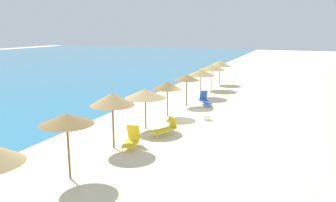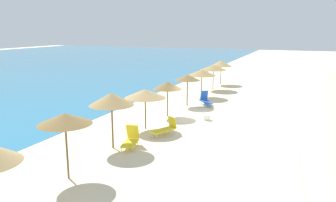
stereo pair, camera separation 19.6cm
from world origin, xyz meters
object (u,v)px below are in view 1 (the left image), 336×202
object	(u,v)px
beach_umbrella_6	(201,73)
beach_umbrella_7	(212,67)
beach_umbrella_1	(67,119)
beach_umbrella_2	(112,99)
lounge_chair_0	(205,100)
lounge_chair_1	(132,139)
cooler_box	(207,117)
beach_umbrella_8	(220,63)
lounge_chair_2	(166,128)
beach_umbrella_5	(187,78)
beach_umbrella_3	(145,94)
beach_umbrella_4	(167,85)

from	to	relation	value
beach_umbrella_6	beach_umbrella_7	world-z (taller)	beach_umbrella_7
beach_umbrella_1	beach_umbrella_2	xyz separation A→B (m)	(3.87, 0.22, 0.04)
beach_umbrella_2	lounge_chair_0	world-z (taller)	beach_umbrella_2
lounge_chair_1	cooler_box	size ratio (longest dim) A/B	3.86
beach_umbrella_8	lounge_chair_0	world-z (taller)	beach_umbrella_8
lounge_chair_2	cooler_box	world-z (taller)	lounge_chair_2
beach_umbrella_5	lounge_chair_0	bearing A→B (deg)	-64.09
lounge_chair_1	beach_umbrella_7	bearing A→B (deg)	-102.03
beach_umbrella_1	lounge_chair_0	world-z (taller)	beach_umbrella_1
beach_umbrella_3	beach_umbrella_7	xyz separation A→B (m)	(14.94, -0.28, 0.04)
beach_umbrella_3	beach_umbrella_5	xyz separation A→B (m)	(7.13, -0.23, 0.05)
beach_umbrella_5	cooler_box	xyz separation A→B (m)	(-3.69, -2.72, -2.09)
beach_umbrella_5	lounge_chair_0	distance (m)	2.37
beach_umbrella_8	lounge_chair_0	bearing A→B (deg)	-172.57
beach_umbrella_2	beach_umbrella_5	world-z (taller)	beach_umbrella_2
beach_umbrella_4	lounge_chair_0	xyz separation A→B (m)	(4.36, -1.55, -1.75)
beach_umbrella_8	lounge_chair_0	size ratio (longest dim) A/B	1.56
beach_umbrella_1	lounge_chair_2	bearing A→B (deg)	-11.77
beach_umbrella_8	beach_umbrella_1	bearing A→B (deg)	179.91
lounge_chair_2	beach_umbrella_7	bearing A→B (deg)	-61.11
beach_umbrella_6	lounge_chair_1	distance (m)	14.26
beach_umbrella_8	beach_umbrella_6	bearing A→B (deg)	-179.24
cooler_box	beach_umbrella_8	bearing A→B (deg)	10.34
beach_umbrella_1	beach_umbrella_5	distance (m)	14.71
cooler_box	lounge_chair_1	bearing A→B (deg)	161.74
beach_umbrella_2	lounge_chair_0	xyz separation A→B (m)	(11.51, -1.66, -2.15)
beach_umbrella_5	cooler_box	distance (m)	5.04
beach_umbrella_4	beach_umbrella_7	size ratio (longest dim) A/B	0.94
lounge_chair_0	cooler_box	size ratio (longest dim) A/B	4.20
beach_umbrella_5	lounge_chair_1	size ratio (longest dim) A/B	1.61
beach_umbrella_7	lounge_chair_1	distance (m)	18.30
beach_umbrella_6	beach_umbrella_5	bearing A→B (deg)	179.00
beach_umbrella_3	beach_umbrella_7	size ratio (longest dim) A/B	0.96
beach_umbrella_4	lounge_chair_2	world-z (taller)	beach_umbrella_4
lounge_chair_1	lounge_chair_2	bearing A→B (deg)	-121.67
beach_umbrella_7	beach_umbrella_8	bearing A→B (deg)	1.33
beach_umbrella_3	lounge_chair_2	distance (m)	2.51
beach_umbrella_1	beach_umbrella_7	xyz separation A→B (m)	(22.53, -0.12, -0.28)
beach_umbrella_4	beach_umbrella_5	bearing A→B (deg)	-2.80
beach_umbrella_4	lounge_chair_0	size ratio (longest dim) A/B	1.46
beach_umbrella_6	beach_umbrella_7	distance (m)	4.07
beach_umbrella_5	beach_umbrella_6	xyz separation A→B (m)	(3.75, -0.07, -0.04)
cooler_box	beach_umbrella_1	bearing A→B (deg)	165.76
beach_umbrella_6	beach_umbrella_8	world-z (taller)	beach_umbrella_8
beach_umbrella_1	lounge_chair_1	bearing A→B (deg)	-7.74
beach_umbrella_7	beach_umbrella_4	bearing A→B (deg)	178.87
beach_umbrella_5	cooler_box	bearing A→B (deg)	-143.64
beach_umbrella_6	lounge_chair_2	size ratio (longest dim) A/B	1.47
beach_umbrella_4	beach_umbrella_3	bearing A→B (deg)	179.14
beach_umbrella_6	beach_umbrella_2	bearing A→B (deg)	178.58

